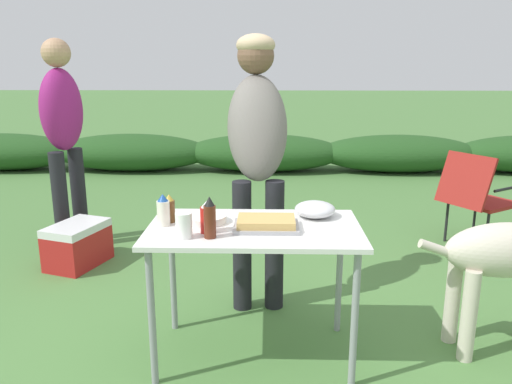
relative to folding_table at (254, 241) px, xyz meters
The scene contains 15 objects.
ground_plane 0.66m from the folding_table, ahead, with size 60.00×60.00×0.00m, color #4C7A3D.
shrub_hedge 4.96m from the folding_table, 90.00° to the left, with size 14.40×0.90×0.55m.
folding_table is the anchor object (origin of this frame).
food_tray 0.12m from the folding_table, 26.14° to the right, with size 0.33×0.23×0.06m.
plate_stack 0.28m from the folding_table, 165.57° to the left, with size 0.22×0.22×0.04m, color white.
mixing_bowl 0.39m from the folding_table, 29.04° to the left, with size 0.22×0.22×0.08m, color silver.
paper_cup_stack 0.40m from the folding_table, 151.23° to the right, with size 0.08×0.08×0.13m, color white.
ketchup_bottle 0.29m from the folding_table, 156.70° to the right, with size 0.08×0.08×0.17m.
beer_bottle 0.48m from the folding_table, behind, with size 0.06×0.06×0.15m.
mayo_bottle 0.50m from the folding_table, behind, with size 0.07×0.07×0.17m.
bbq_sauce_bottle 0.32m from the folding_table, 139.60° to the right, with size 0.06×0.06×0.21m.
standing_person_in_navy_coat 0.81m from the folding_table, 90.17° to the left, with size 0.42×0.54×1.74m.
standing_person_in_gray_fleece 2.42m from the folding_table, 134.21° to the left, with size 0.41×0.48×1.76m.
camp_chair_green_behind_table 2.56m from the folding_table, 43.27° to the left, with size 0.75×0.71×0.83m.
cooler_box 1.96m from the folding_table, 139.28° to the left, with size 0.46×0.56×0.34m.
Camera 1 is at (0.07, -2.45, 1.55)m, focal length 35.00 mm.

